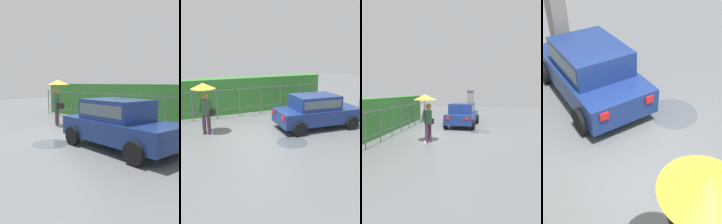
# 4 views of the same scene
# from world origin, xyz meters

# --- Properties ---
(ground_plane) EXTENTS (40.00, 40.00, 0.00)m
(ground_plane) POSITION_xyz_m (0.00, 0.00, 0.00)
(ground_plane) COLOR slate
(car) EXTENTS (3.84, 2.08, 1.48)m
(car) POSITION_xyz_m (2.45, -0.34, 0.80)
(car) COLOR navy
(car) RESTS_ON ground
(pedestrian) EXTENTS (0.98, 0.98, 2.11)m
(pedestrian) POSITION_xyz_m (-2.16, 0.81, 1.58)
(pedestrian) COLOR #47283D
(pedestrian) RESTS_ON ground
(gate_pillar) EXTENTS (0.60, 0.60, 2.42)m
(gate_pillar) POSITION_xyz_m (5.02, -0.71, 1.24)
(gate_pillar) COLOR gray
(gate_pillar) RESTS_ON ground
(puddle_near) EXTENTS (1.20, 1.20, 0.00)m
(puddle_near) POSITION_xyz_m (0.60, -1.52, 0.00)
(puddle_near) COLOR #4C545B
(puddle_near) RESTS_ON ground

